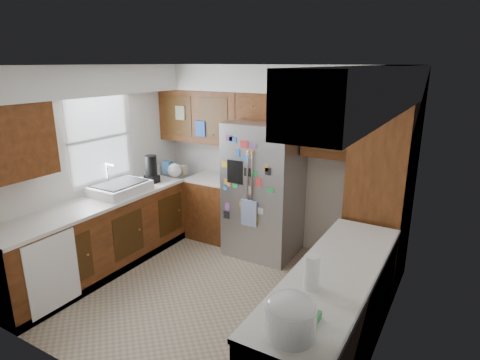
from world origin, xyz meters
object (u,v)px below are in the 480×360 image
at_px(rice_cooker, 291,315).
at_px(paper_towel, 312,272).
at_px(fridge, 264,189).
at_px(pantry, 381,197).

distance_m(rice_cooker, paper_towel, 0.59).
xyz_separation_m(fridge, rice_cooker, (1.50, -2.58, 0.16)).
relative_size(pantry, paper_towel, 8.28).
xyz_separation_m(pantry, rice_cooker, (-0.00, -2.53, -0.01)).
distance_m(fridge, paper_towel, 2.46).
height_order(fridge, rice_cooker, fridge).
bearing_deg(paper_towel, pantry, 87.59).
height_order(pantry, fridge, pantry).
xyz_separation_m(pantry, paper_towel, (-0.08, -1.95, -0.03)).
bearing_deg(pantry, rice_cooker, -90.01).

